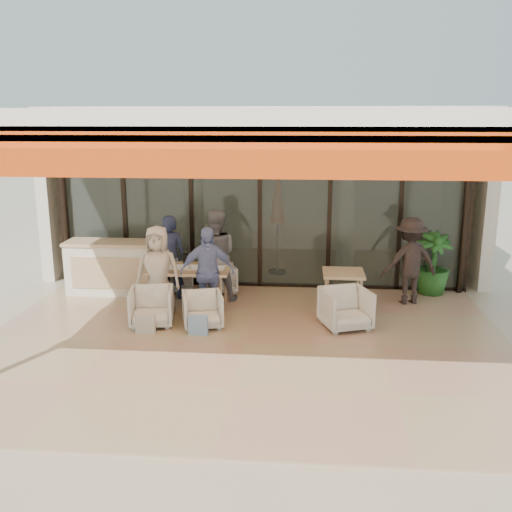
% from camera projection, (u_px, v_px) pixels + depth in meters
% --- Properties ---
extents(ground, '(70.00, 70.00, 0.00)m').
position_uv_depth(ground, '(244.00, 344.00, 8.58)').
color(ground, '#C6B293').
rests_on(ground, ground).
extents(terrace_floor, '(8.00, 6.00, 0.01)m').
position_uv_depth(terrace_floor, '(244.00, 344.00, 8.58)').
color(terrace_floor, tan).
rests_on(terrace_floor, ground).
extents(terrace_structure, '(8.00, 6.00, 3.40)m').
position_uv_depth(terrace_structure, '(241.00, 123.00, 7.55)').
color(terrace_structure, silver).
rests_on(terrace_structure, ground).
extents(glass_storefront, '(8.08, 0.10, 3.20)m').
position_uv_depth(glass_storefront, '(260.00, 208.00, 11.10)').
color(glass_storefront, '#9EADA3').
rests_on(glass_storefront, ground).
extents(interior_block, '(9.05, 3.62, 3.52)m').
position_uv_depth(interior_block, '(268.00, 166.00, 13.19)').
color(interior_block, silver).
rests_on(interior_block, ground).
extents(host_counter, '(1.85, 0.65, 1.04)m').
position_uv_depth(host_counter, '(116.00, 267.00, 10.89)').
color(host_counter, silver).
rests_on(host_counter, ground).
extents(dining_table, '(1.50, 0.90, 0.93)m').
position_uv_depth(dining_table, '(188.00, 270.00, 10.08)').
color(dining_table, tan).
rests_on(dining_table, ground).
extents(chair_far_left, '(0.71, 0.68, 0.58)m').
position_uv_depth(chair_far_left, '(177.00, 277.00, 11.12)').
color(chair_far_left, white).
rests_on(chair_far_left, ground).
extents(chair_far_right, '(0.74, 0.72, 0.60)m').
position_uv_depth(chair_far_right, '(220.00, 277.00, 11.05)').
color(chair_far_right, white).
rests_on(chair_far_right, ground).
extents(chair_near_left, '(0.78, 0.74, 0.70)m').
position_uv_depth(chair_near_left, '(151.00, 305.00, 9.26)').
color(chair_near_left, white).
rests_on(chair_near_left, ground).
extents(chair_near_right, '(0.75, 0.73, 0.64)m').
position_uv_depth(chair_near_right, '(203.00, 308.00, 9.20)').
color(chair_near_right, white).
rests_on(chair_near_right, ground).
extents(diner_navy, '(0.61, 0.43, 1.60)m').
position_uv_depth(diner_navy, '(170.00, 258.00, 10.51)').
color(diner_navy, '#1B253D').
rests_on(diner_navy, ground).
extents(diner_grey, '(0.94, 0.80, 1.71)m').
position_uv_depth(diner_grey, '(215.00, 256.00, 10.43)').
color(diner_grey, slate).
rests_on(diner_grey, ground).
extents(diner_cream, '(0.77, 0.50, 1.57)m').
position_uv_depth(diner_cream, '(158.00, 271.00, 9.64)').
color(diner_cream, beige).
rests_on(diner_cream, ground).
extents(diner_periwinkle, '(0.98, 0.59, 1.57)m').
position_uv_depth(diner_periwinkle, '(207.00, 272.00, 9.58)').
color(diner_periwinkle, '#6C7CB4').
rests_on(diner_periwinkle, ground).
extents(tote_bag_cream, '(0.30, 0.10, 0.34)m').
position_uv_depth(tote_bag_cream, '(145.00, 324.00, 8.92)').
color(tote_bag_cream, silver).
rests_on(tote_bag_cream, ground).
extents(tote_bag_blue, '(0.30, 0.10, 0.34)m').
position_uv_depth(tote_bag_blue, '(198.00, 326.00, 8.85)').
color(tote_bag_blue, '#99BFD8').
rests_on(tote_bag_blue, ground).
extents(side_table, '(0.70, 0.70, 0.74)m').
position_uv_depth(side_table, '(343.00, 278.00, 9.80)').
color(side_table, tan).
rests_on(side_table, ground).
extents(side_chair, '(0.89, 0.87, 0.73)m').
position_uv_depth(side_chair, '(346.00, 307.00, 9.14)').
color(side_chair, white).
rests_on(side_chair, ground).
extents(standing_woman, '(1.15, 0.83, 1.60)m').
position_uv_depth(standing_woman, '(410.00, 261.00, 10.25)').
color(standing_woman, black).
rests_on(standing_woman, ground).
extents(potted_palm, '(0.80, 0.80, 1.22)m').
position_uv_depth(potted_palm, '(433.00, 263.00, 10.86)').
color(potted_palm, '#1E5919').
rests_on(potted_palm, ground).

